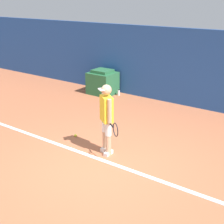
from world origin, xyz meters
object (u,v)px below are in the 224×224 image
Objects in this scene: tennis_ball at (76,135)px; covered_chair at (103,82)px; tennis_player at (107,117)px; water_bottle at (119,93)px.

covered_chair is at bearing 116.28° from tennis_ball.
tennis_ball is (-1.12, 0.22, -0.82)m from tennis_player.
tennis_ball is 0.08× the size of covered_chair.
tennis_player is 4.32m from water_bottle.
covered_chair is at bearing -166.31° from water_bottle.
covered_chair is 4.29× the size of water_bottle.
tennis_ball is at bearing -63.72° from covered_chair.
tennis_player reaches higher than water_bottle.
tennis_player is at bearing -11.12° from tennis_ball.
covered_chair reaches higher than water_bottle.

